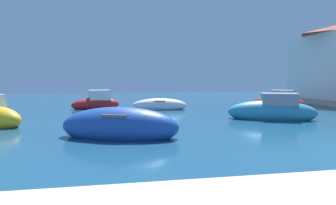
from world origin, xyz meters
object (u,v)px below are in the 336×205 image
object	(u,v)px
moored_boat_0	(159,106)
moored_boat_4	(97,103)
moored_boat_1	(120,126)
moored_boat_2	(278,102)
moored_boat_5	(272,111)

from	to	relation	value
moored_boat_0	moored_boat_4	size ratio (longest dim) A/B	1.07
moored_boat_1	moored_boat_2	world-z (taller)	moored_boat_2
moored_boat_1	moored_boat_2	xyz separation A→B (m)	(12.38, 9.45, -0.02)
moored_boat_0	moored_boat_1	bearing A→B (deg)	79.47
moored_boat_2	moored_boat_5	bearing A→B (deg)	99.48
moored_boat_1	moored_boat_0	bearing A→B (deg)	-88.73
moored_boat_2	moored_boat_4	size ratio (longest dim) A/B	1.01
moored_boat_0	moored_boat_5	size ratio (longest dim) A/B	0.82
moored_boat_0	moored_boat_2	world-z (taller)	moored_boat_2
moored_boat_1	moored_boat_5	xyz separation A→B (m)	(8.41, 3.50, 0.05)
moored_boat_0	moored_boat_4	bearing A→B (deg)	-12.68
moored_boat_2	moored_boat_0	bearing A→B (deg)	42.42
moored_boat_2	moored_boat_5	size ratio (longest dim) A/B	0.77
moored_boat_1	moored_boat_2	distance (m)	15.58
moored_boat_0	moored_boat_4	distance (m)	4.83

